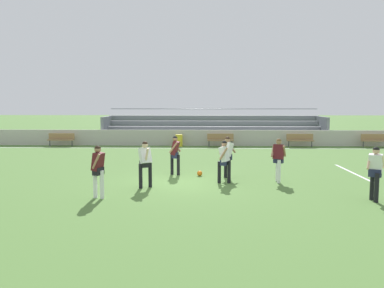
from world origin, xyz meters
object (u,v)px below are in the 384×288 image
object	(u,v)px
player_white_challenging	(227,153)
soccer_ball	(200,173)
player_dark_wide_left	(98,167)
player_white_deep_cover	(224,158)
player_dark_dropping_back	(278,156)
player_dark_wide_right	(175,152)
player_white_overlapping	(375,169)
bench_far_right	(220,139)
bench_near_wall_gap	(300,139)
player_white_on_ball	(145,160)
trash_bin	(179,140)
bench_near_bin	(375,139)
bleacher_stand	(214,128)
bench_far_left	(61,138)

from	to	relation	value
player_white_challenging	soccer_ball	world-z (taller)	player_white_challenging
player_dark_wide_left	player_white_deep_cover	bearing A→B (deg)	31.47
player_white_deep_cover	player_dark_dropping_back	bearing A→B (deg)	6.62
player_dark_wide_right	player_white_overlapping	world-z (taller)	player_white_overlapping
bench_far_right	soccer_ball	world-z (taller)	bench_far_right
bench_near_wall_gap	player_dark_wide_left	world-z (taller)	player_dark_wide_left
player_dark_wide_right	player_white_challenging	bearing A→B (deg)	-17.35
bench_far_right	soccer_ball	xyz separation A→B (m)	(-1.29, -10.89, -0.44)
player_white_on_ball	player_dark_dropping_back	size ratio (longest dim) A/B	1.00
player_dark_wide_left	soccer_ball	bearing A→B (deg)	51.19
player_dark_wide_right	player_dark_wide_left	bearing A→B (deg)	-117.06
trash_bin	player_white_overlapping	size ratio (longest dim) A/B	0.49
bench_near_bin	player_dark_wide_left	xyz separation A→B (m)	(-14.87, -14.81, 0.46)
bleacher_stand	bench_far_right	bearing A→B (deg)	-82.20
bench_near_bin	bench_near_wall_gap	xyz separation A→B (m)	(-5.02, 0.00, 0.00)
bench_near_bin	player_dark_wide_left	world-z (taller)	player_dark_wide_left
player_white_overlapping	player_white_on_ball	xyz separation A→B (m)	(-7.32, 1.70, -0.02)
bench_near_wall_gap	bleacher_stand	bearing A→B (deg)	153.05
bench_far_left	bench_near_wall_gap	world-z (taller)	same
bench_far_right	soccer_ball	bearing A→B (deg)	-96.73
bench_far_right	trash_bin	bearing A→B (deg)	176.11
bench_far_right	player_white_on_ball	size ratio (longest dim) A/B	1.08
bleacher_stand	player_white_deep_cover	distance (m)	15.26
player_dark_wide_left	player_dark_dropping_back	xyz separation A→B (m)	(6.16, 2.74, -0.01)
bench_far_left	player_dark_wide_left	world-z (taller)	player_dark_wide_left
soccer_ball	player_white_deep_cover	bearing A→B (deg)	-56.52
bleacher_stand	bench_near_bin	size ratio (longest dim) A/B	9.12
player_dark_dropping_back	bench_far_right	bearing A→B (deg)	98.10
player_dark_wide_right	player_white_deep_cover	size ratio (longest dim) A/B	1.02
player_white_on_ball	soccer_ball	xyz separation A→B (m)	(1.90, 2.33, -0.88)
bench_near_wall_gap	player_white_challenging	xyz separation A→B (m)	(-5.58, -11.32, 0.45)
player_white_overlapping	player_dark_dropping_back	bearing A→B (deg)	130.28
player_white_challenging	player_dark_wide_right	bearing A→B (deg)	162.65
player_dark_wide_right	player_dark_dropping_back	distance (m)	4.27
player_dark_dropping_back	player_white_deep_cover	bearing A→B (deg)	-173.38
bench_near_bin	player_white_deep_cover	xyz separation A→B (m)	(-10.78, -12.31, 0.41)
player_dark_wide_right	player_dark_dropping_back	bearing A→B (deg)	-19.31
bench_far_right	bleacher_stand	bearing A→B (deg)	97.80
player_dark_wide_left	bench_near_bin	bearing A→B (deg)	44.89
player_dark_dropping_back	soccer_ball	size ratio (longest dim) A/B	7.59
player_white_challenging	player_dark_dropping_back	size ratio (longest dim) A/B	1.00
bleacher_stand	player_dark_wide_right	bearing A→B (deg)	-97.99
bench_near_bin	soccer_ball	distance (m)	16.00
bench_far_right	player_white_deep_cover	distance (m)	12.32
bench_near_wall_gap	player_dark_wide_right	xyz separation A→B (m)	(-7.73, -10.65, 0.43)
bench_near_bin	player_white_on_ball	bearing A→B (deg)	-135.85
bench_far_right	player_dark_dropping_back	bearing A→B (deg)	-81.90
player_white_deep_cover	soccer_ball	bearing A→B (deg)	123.48
bleacher_stand	trash_bin	size ratio (longest dim) A/B	19.76
player_dark_wide_right	player_dark_dropping_back	size ratio (longest dim) A/B	0.98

